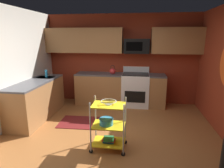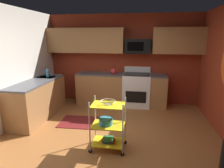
{
  "view_description": "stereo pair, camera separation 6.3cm",
  "coord_description": "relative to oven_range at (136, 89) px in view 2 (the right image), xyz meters",
  "views": [
    {
      "loc": [
        0.56,
        -3.32,
        1.94
      ],
      "look_at": [
        0.03,
        0.32,
        1.05
      ],
      "focal_mm": 31.0,
      "sensor_mm": 36.0,
      "label": 1
    },
    {
      "loc": [
        0.62,
        -3.31,
        1.94
      ],
      "look_at": [
        0.03,
        0.32,
        1.05
      ],
      "focal_mm": 31.0,
      "sensor_mm": 36.0,
      "label": 2
    }
  ],
  "objects": [
    {
      "name": "floor",
      "position": [
        -0.45,
        -2.1,
        -0.5
      ],
      "size": [
        4.4,
        4.8,
        0.04
      ],
      "primitive_type": "cube",
      "color": "#995B2D",
      "rests_on": "ground"
    },
    {
      "name": "wall_back",
      "position": [
        -0.45,
        0.33,
        0.82
      ],
      "size": [
        4.52,
        0.06,
        2.6
      ],
      "primitive_type": "cube",
      "color": "maroon",
      "rests_on": "ground"
    },
    {
      "name": "counter_run",
      "position": [
        -1.26,
        -0.53,
        -0.01
      ],
      "size": [
        3.48,
        2.47,
        0.92
      ],
      "color": "#9E6B3D",
      "rests_on": "ground"
    },
    {
      "name": "oven_range",
      "position": [
        0.0,
        0.0,
        0.0
      ],
      "size": [
        0.76,
        0.65,
        1.1
      ],
      "color": "white",
      "rests_on": "ground"
    },
    {
      "name": "upper_cabinets",
      "position": [
        -0.54,
        0.13,
        1.37
      ],
      "size": [
        4.4,
        0.33,
        0.7
      ],
      "color": "#9E6B3D"
    },
    {
      "name": "microwave",
      "position": [
        -0.0,
        0.1,
        1.22
      ],
      "size": [
        0.7,
        0.39,
        0.4
      ],
      "color": "black"
    },
    {
      "name": "rolling_cart",
      "position": [
        -0.39,
        -2.36,
        -0.02
      ],
      "size": [
        0.63,
        0.41,
        0.91
      ],
      "color": "silver",
      "rests_on": "ground"
    },
    {
      "name": "fruit_bowl",
      "position": [
        -0.39,
        -2.36,
        0.4
      ],
      "size": [
        0.27,
        0.27,
        0.07
      ],
      "color": "silver",
      "rests_on": "rolling_cart"
    },
    {
      "name": "mixing_bowl_large",
      "position": [
        -0.44,
        -2.36,
        0.04
      ],
      "size": [
        0.25,
        0.25,
        0.11
      ],
      "color": "#338CBF",
      "rests_on": "rolling_cart"
    },
    {
      "name": "book_stack",
      "position": [
        -0.39,
        -2.36,
        -0.31
      ],
      "size": [
        0.24,
        0.2,
        0.07
      ],
      "color": "#1E4C8C",
      "rests_on": "rolling_cart"
    },
    {
      "name": "kettle",
      "position": [
        -0.66,
        -0.0,
        0.52
      ],
      "size": [
        0.21,
        0.18,
        0.26
      ],
      "color": "red",
      "rests_on": "counter_run"
    },
    {
      "name": "dish_soap_bottle",
      "position": [
        -2.3,
        -0.77,
        0.54
      ],
      "size": [
        0.06,
        0.06,
        0.2
      ],
      "primitive_type": "cylinder",
      "color": "#2D8CBF",
      "rests_on": "counter_run"
    },
    {
      "name": "floor_rug",
      "position": [
        -1.16,
        -1.39,
        -0.47
      ],
      "size": [
        1.13,
        0.74,
        0.01
      ],
      "primitive_type": "cube",
      "rotation": [
        0.0,
        0.0,
        0.04
      ],
      "color": "maroon",
      "rests_on": "ground"
    }
  ]
}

